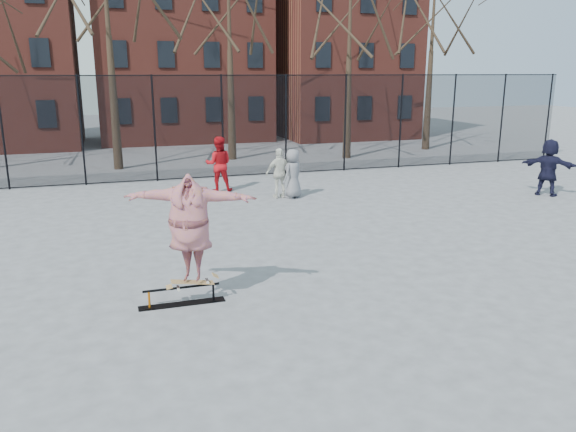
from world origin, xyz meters
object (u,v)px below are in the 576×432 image
object	(u,v)px
bystander_red	(219,164)
bystander_navy	(549,167)
skater	(190,229)
bystander_extra	(293,174)
skate_rail	(182,297)
skateboard	(193,283)
bystander_white	(280,173)

from	to	relation	value
bystander_red	bystander_navy	xyz separation A→B (m)	(10.47, -4.08, 0.00)
skater	bystander_navy	world-z (taller)	skater
skater	bystander_extra	distance (m)	9.05
skater	bystander_extra	xyz separation A→B (m)	(4.48, 7.84, -0.59)
skate_rail	skateboard	size ratio (longest dim) A/B	1.88
skate_rail	bystander_navy	xyz separation A→B (m)	(13.02, 5.57, 0.83)
skateboard	bystander_red	distance (m)	9.95
skate_rail	bystander_extra	world-z (taller)	bystander_extra
bystander_navy	bystander_extra	xyz separation A→B (m)	(-8.34, 2.27, -0.15)
bystander_white	skate_rail	bearing A→B (deg)	58.96
bystander_red	bystander_navy	size ratio (longest dim) A/B	1.00
skateboard	skater	xyz separation A→B (m)	(0.00, 0.00, 1.01)
skateboard	bystander_red	world-z (taller)	bystander_red
skater	bystander_white	distance (m)	8.96
bystander_white	bystander_navy	bearing A→B (deg)	161.88
bystander_red	bystander_white	xyz separation A→B (m)	(1.72, -1.69, -0.13)
skate_rail	bystander_extra	bearing A→B (deg)	59.13
skateboard	bystander_red	size ratio (longest dim) A/B	0.43
bystander_white	bystander_extra	xyz separation A→B (m)	(0.41, -0.12, -0.01)
skate_rail	skater	bearing A→B (deg)	0.00
skater	skate_rail	bearing A→B (deg)	-159.19
skater	bystander_extra	bearing A→B (deg)	81.05
skate_rail	skateboard	distance (m)	0.33
skater	bystander_red	distance (m)	9.94
skate_rail	skater	distance (m)	1.28
bystander_white	bystander_navy	world-z (taller)	bystander_navy
skateboard	skater	size ratio (longest dim) A/B	0.35
bystander_extra	skater	bearing A→B (deg)	24.89
bystander_navy	bystander_extra	bearing A→B (deg)	35.27
skater	bystander_extra	world-z (taller)	skater
bystander_navy	bystander_extra	distance (m)	8.64
skate_rail	bystander_extra	distance (m)	9.16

